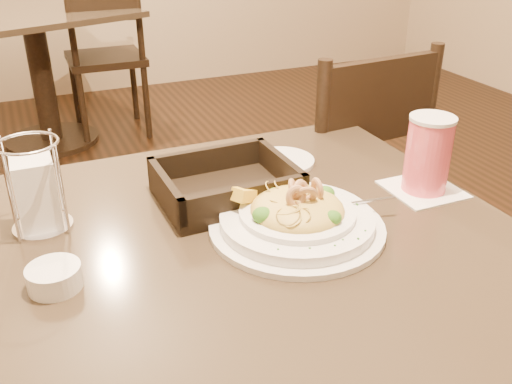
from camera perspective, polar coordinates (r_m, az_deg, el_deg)
name	(u,v)px	position (r m, az deg, el deg)	size (l,w,h in m)	color
main_table	(260,345)	(1.12, 0.42, -15.05)	(0.90, 0.90, 0.75)	black
background_table	(38,55)	(3.42, -20.97, 12.68)	(1.14, 1.14, 0.75)	black
dining_chair_near	(342,185)	(1.74, 8.59, 0.65)	(0.46, 0.46, 0.93)	black
dining_chair_far	(106,52)	(3.44, -14.79, 13.36)	(0.43, 0.43, 0.93)	black
pasta_bowl	(297,217)	(0.99, 4.11, -2.46)	(0.34, 0.31, 0.10)	white
drink_glass	(428,155)	(1.15, 16.81, 3.57)	(0.14, 0.14, 0.15)	white
bread_basket	(226,188)	(1.10, -3.03, 0.44)	(0.25, 0.21, 0.07)	black
napkin_caddy	(36,192)	(1.04, -21.10, 0.01)	(0.10, 0.10, 0.16)	silver
side_plate	(281,161)	(1.25, 2.51, 3.11)	(0.15, 0.15, 0.01)	white
butter_ramekin	(54,277)	(0.90, -19.52, -8.03)	(0.08, 0.08, 0.04)	white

